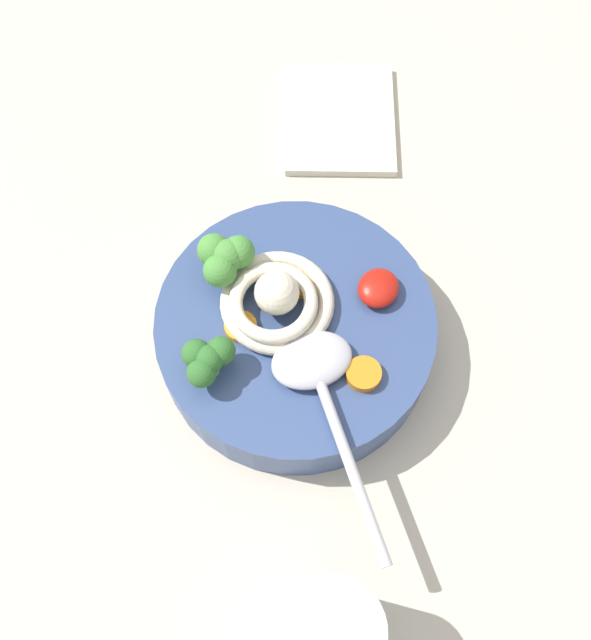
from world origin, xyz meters
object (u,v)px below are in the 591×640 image
at_px(folded_napkin, 340,119).
at_px(noodle_pile, 280,302).
at_px(soup_spoon, 318,377).
at_px(drinking_glass, 330,633).
at_px(soup_bowl, 296,332).

bearing_deg(folded_napkin, noodle_pile, 14.10).
relative_size(noodle_pile, soup_spoon, 0.64).
distance_m(soup_spoon, folded_napkin, 0.28).
distance_m(noodle_pile, drinking_glass, 0.23).
relative_size(soup_bowl, folded_napkin, 1.70).
xyz_separation_m(drinking_glass, folded_napkin, (-0.40, -0.19, -0.04)).
distance_m(soup_spoon, drinking_glass, 0.17).
bearing_deg(soup_spoon, folded_napkin, 156.42).
bearing_deg(folded_napkin, soup_spoon, 22.50).
height_order(noodle_pile, soup_spoon, noodle_pile).
bearing_deg(noodle_pile, soup_bowl, 79.03).
bearing_deg(soup_bowl, drinking_glass, 33.53).
height_order(soup_bowl, soup_spoon, soup_spoon).
xyz_separation_m(soup_spoon, drinking_glass, (0.15, 0.08, -0.01)).
relative_size(soup_bowl, drinking_glass, 2.35).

